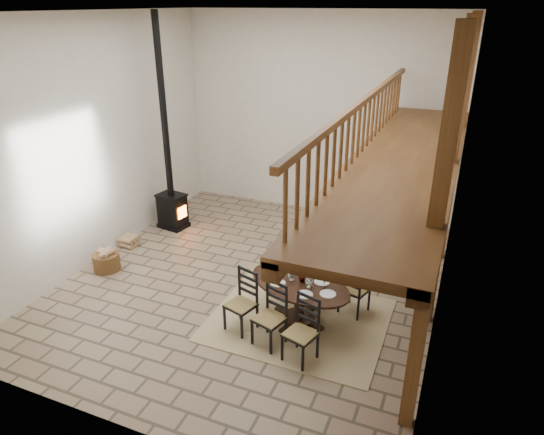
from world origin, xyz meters
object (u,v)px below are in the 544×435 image
at_px(dining_table, 299,301).
at_px(wood_stove, 170,184).
at_px(log_stack, 129,241).
at_px(log_basket, 106,261).

distance_m(dining_table, wood_stove, 4.92).
xyz_separation_m(dining_table, log_stack, (-4.55, 1.20, -0.28)).
bearing_deg(dining_table, log_stack, -178.24).
xyz_separation_m(dining_table, wood_stove, (-4.19, 2.48, 0.72)).
height_order(log_basket, log_stack, log_basket).
xyz_separation_m(log_basket, log_stack, (-0.24, 1.05, -0.07)).
distance_m(dining_table, log_basket, 4.32).
bearing_deg(log_stack, wood_stove, 74.05).
bearing_deg(log_basket, log_stack, 102.77).
bearing_deg(log_stack, log_basket, -77.23).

